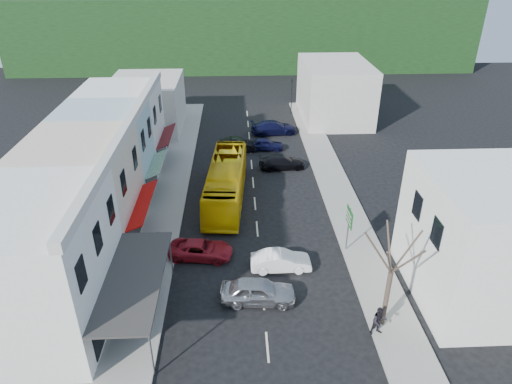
# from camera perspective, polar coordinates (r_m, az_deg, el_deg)

# --- Properties ---
(ground) EXTENTS (120.00, 120.00, 0.00)m
(ground) POSITION_cam_1_polar(r_m,az_deg,el_deg) (32.60, 0.48, -8.44)
(ground) COLOR black
(ground) RESTS_ON ground
(sidewalk_left) EXTENTS (3.00, 52.00, 0.15)m
(sidewalk_left) POSITION_cam_1_polar(r_m,az_deg,el_deg) (41.42, -10.67, -0.18)
(sidewalk_left) COLOR gray
(sidewalk_left) RESTS_ON ground
(sidewalk_right) EXTENTS (3.00, 52.00, 0.15)m
(sidewalk_right) POSITION_cam_1_polar(r_m,az_deg,el_deg) (41.94, 10.04, 0.26)
(sidewalk_right) COLOR gray
(sidewalk_right) RESTS_ON ground
(shopfront_row) EXTENTS (8.25, 30.00, 8.00)m
(shopfront_row) POSITION_cam_1_polar(r_m,az_deg,el_deg) (36.45, -19.96, 1.32)
(shopfront_row) COLOR silver
(shopfront_row) RESTS_ON ground
(right_building) EXTENTS (8.00, 9.00, 8.00)m
(right_building) POSITION_cam_1_polar(r_m,az_deg,el_deg) (30.84, 26.99, -5.35)
(right_building) COLOR silver
(right_building) RESTS_ON ground
(distant_block_left) EXTENTS (8.00, 10.00, 6.00)m
(distant_block_left) POSITION_cam_1_polar(r_m,az_deg,el_deg) (56.58, -13.45, 10.61)
(distant_block_left) COLOR #B7B2A8
(distant_block_left) RESTS_ON ground
(distant_block_right) EXTENTS (8.00, 12.00, 7.00)m
(distant_block_right) POSITION_cam_1_polar(r_m,az_deg,el_deg) (59.63, 9.80, 12.36)
(distant_block_right) COLOR #B7B2A8
(distant_block_right) RESTS_ON ground
(hillside) EXTENTS (80.00, 26.00, 14.00)m
(hillside) POSITION_cam_1_polar(r_m,az_deg,el_deg) (92.05, -2.73, 20.34)
(hillside) COLOR black
(hillside) RESTS_ON ground
(bus) EXTENTS (3.37, 11.76, 3.10)m
(bus) POSITION_cam_1_polar(r_m,az_deg,el_deg) (39.35, -3.75, 1.11)
(bus) COLOR yellow
(bus) RESTS_ON ground
(car_silver) EXTENTS (4.52, 2.11, 1.40)m
(car_silver) POSITION_cam_1_polar(r_m,az_deg,el_deg) (28.82, 0.26, -12.43)
(car_silver) COLOR #A4A4A8
(car_silver) RESTS_ON ground
(car_white) EXTENTS (4.42, 1.85, 1.40)m
(car_white) POSITION_cam_1_polar(r_m,az_deg,el_deg) (31.37, 3.12, -8.57)
(car_white) COLOR white
(car_white) RESTS_ON ground
(car_red) EXTENTS (4.80, 2.46, 1.40)m
(car_red) POSITION_cam_1_polar(r_m,az_deg,el_deg) (32.69, -6.92, -7.04)
(car_red) COLOR maroon
(car_red) RESTS_ON ground
(car_black_near) EXTENTS (4.65, 2.24, 1.40)m
(car_black_near) POSITION_cam_1_polar(r_m,az_deg,el_deg) (45.36, 3.28, 3.79)
(car_black_near) COLOR black
(car_black_near) RESTS_ON ground
(car_navy_mid) EXTENTS (4.53, 2.16, 1.40)m
(car_navy_mid) POSITION_cam_1_polar(r_m,az_deg,el_deg) (49.61, 1.21, 6.05)
(car_navy_mid) COLOR black
(car_navy_mid) RESTS_ON ground
(car_black_far) EXTENTS (4.58, 2.30, 1.40)m
(car_black_far) POSITION_cam_1_polar(r_m,az_deg,el_deg) (49.53, -2.37, 5.99)
(car_black_far) COLOR black
(car_black_far) RESTS_ON ground
(car_navy_far) EXTENTS (4.69, 2.38, 1.40)m
(car_navy_far) POSITION_cam_1_polar(r_m,az_deg,el_deg) (54.11, 2.25, 7.98)
(car_navy_far) COLOR black
(car_navy_far) RESTS_ON ground
(pedestrian_left) EXTENTS (0.43, 0.62, 1.70)m
(pedestrian_left) POSITION_cam_1_polar(r_m,az_deg,el_deg) (33.25, -11.93, -6.21)
(pedestrian_left) COLOR black
(pedestrian_left) RESTS_ON sidewalk_left
(pedestrian_right) EXTENTS (0.77, 0.56, 1.70)m
(pedestrian_right) POSITION_cam_1_polar(r_m,az_deg,el_deg) (27.41, 15.13, -15.42)
(pedestrian_right) COLOR black
(pedestrian_right) RESTS_ON sidewalk_right
(direction_sign) EXTENTS (0.21, 1.61, 3.58)m
(direction_sign) POSITION_cam_1_polar(r_m,az_deg,el_deg) (33.10, 11.43, -4.69)
(direction_sign) COLOR #145A1D
(direction_sign) RESTS_ON ground
(street_tree) EXTENTS (2.78, 2.78, 7.72)m
(street_tree) POSITION_cam_1_polar(r_m,az_deg,el_deg) (26.29, 16.52, -9.62)
(street_tree) COLOR #382C23
(street_tree) RESTS_ON ground
(traffic_signal) EXTENTS (0.84, 1.13, 4.74)m
(traffic_signal) POSITION_cam_1_polar(r_m,az_deg,el_deg) (60.78, 4.47, 11.88)
(traffic_signal) COLOR black
(traffic_signal) RESTS_ON ground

